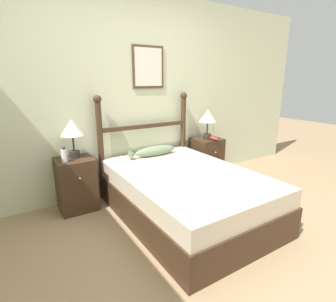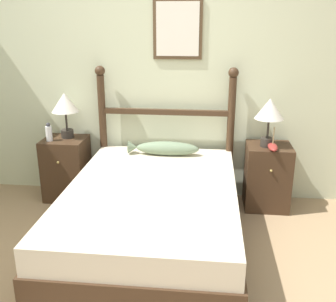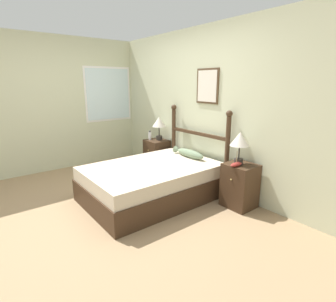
% 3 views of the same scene
% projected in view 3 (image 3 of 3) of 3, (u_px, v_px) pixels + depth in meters
% --- Properties ---
extents(ground_plane, '(16.00, 16.00, 0.00)m').
position_uv_depth(ground_plane, '(106.00, 206.00, 3.70)').
color(ground_plane, '#9E7F5B').
extents(wall_back, '(6.40, 0.08, 2.55)m').
position_uv_depth(wall_back, '(196.00, 108.00, 4.41)').
color(wall_back, beige).
rests_on(wall_back, ground_plane).
extents(wall_left, '(0.08, 6.40, 2.55)m').
position_uv_depth(wall_left, '(54.00, 105.00, 5.01)').
color(wall_left, beige).
rests_on(wall_left, ground_plane).
extents(bed, '(1.32, 1.93, 0.51)m').
position_uv_depth(bed, '(152.00, 182.00, 3.91)').
color(bed, '#3D2819').
rests_on(bed, ground_plane).
extents(headboard, '(1.35, 0.10, 1.31)m').
position_uv_depth(headboard, '(198.00, 142.00, 4.35)').
color(headboard, '#3D2819').
rests_on(headboard, ground_plane).
extents(nightstand_left, '(0.41, 0.40, 0.62)m').
position_uv_depth(nightstand_left, '(157.00, 155.00, 5.12)').
color(nightstand_left, '#3D2819').
rests_on(nightstand_left, ground_plane).
extents(nightstand_right, '(0.41, 0.40, 0.62)m').
position_uv_depth(nightstand_right, '(240.00, 186.00, 3.63)').
color(nightstand_right, '#3D2819').
rests_on(nightstand_right, ground_plane).
extents(table_lamp_left, '(0.26, 0.26, 0.44)m').
position_uv_depth(table_lamp_left, '(159.00, 123.00, 4.97)').
color(table_lamp_left, '#2D2823').
rests_on(table_lamp_left, nightstand_left).
extents(table_lamp_right, '(0.26, 0.26, 0.44)m').
position_uv_depth(table_lamp_right, '(240.00, 141.00, 3.47)').
color(table_lamp_right, '#2D2823').
rests_on(table_lamp_right, nightstand_right).
extents(bottle, '(0.06, 0.06, 0.18)m').
position_uv_depth(bottle, '(150.00, 135.00, 5.06)').
color(bottle, white).
rests_on(bottle, nightstand_left).
extents(model_boat, '(0.08, 0.22, 0.21)m').
position_uv_depth(model_boat, '(236.00, 164.00, 3.46)').
color(model_boat, maroon).
rests_on(model_boat, nightstand_right).
extents(fish_pillow, '(0.66, 0.14, 0.13)m').
position_uv_depth(fish_pillow, '(189.00, 153.00, 4.26)').
color(fish_pillow, gray).
rests_on(fish_pillow, bed).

